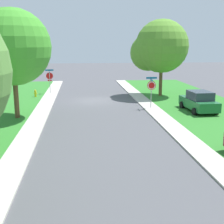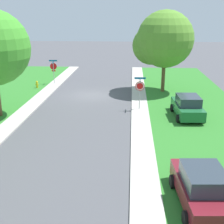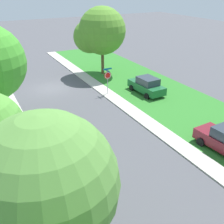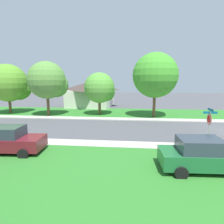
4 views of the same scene
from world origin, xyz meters
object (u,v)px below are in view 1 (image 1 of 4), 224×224
object	(u,v)px
car_green_far_down_street	(199,102)
fire_hydrant	(35,93)
tree_sidewalk_far	(9,50)
stop_sign_far_corner	(151,87)
stop_sign_near_corner	(50,77)
tree_across_left	(158,48)

from	to	relation	value
car_green_far_down_street	fire_hydrant	xyz separation A→B (m)	(14.43, -8.51, -0.44)
tree_sidewalk_far	stop_sign_far_corner	bearing A→B (deg)	-168.76
fire_hydrant	tree_sidewalk_far	bearing A→B (deg)	87.42
car_green_far_down_street	stop_sign_far_corner	bearing A→B (deg)	-24.69
stop_sign_near_corner	car_green_far_down_street	xyz separation A→B (m)	(-13.09, 10.63, -1.00)
car_green_far_down_street	tree_sidewalk_far	bearing A→B (deg)	2.14
car_green_far_down_street	fire_hydrant	world-z (taller)	car_green_far_down_street
stop_sign_near_corner	tree_sidewalk_far	world-z (taller)	tree_sidewalk_far
stop_sign_far_corner	tree_sidewalk_far	world-z (taller)	tree_sidewalk_far
tree_sidewalk_far	tree_across_left	size ratio (longest dim) A/B	1.00
fire_hydrant	tree_across_left	bearing A→B (deg)	178.25
stop_sign_far_corner	tree_across_left	bearing A→B (deg)	-108.68
stop_sign_near_corner	tree_across_left	distance (m)	12.34
stop_sign_near_corner	car_green_far_down_street	world-z (taller)	stop_sign_near_corner
stop_sign_near_corner	tree_across_left	bearing A→B (deg)	167.79
stop_sign_far_corner	car_green_far_down_street	xyz separation A→B (m)	(-3.64, 1.67, -1.01)
stop_sign_near_corner	tree_sidewalk_far	distance (m)	11.78
tree_across_left	fire_hydrant	bearing A→B (deg)	-1.75
fire_hydrant	car_green_far_down_street	bearing A→B (deg)	149.47
stop_sign_near_corner	stop_sign_far_corner	bearing A→B (deg)	136.54
tree_sidewalk_far	fire_hydrant	world-z (taller)	tree_sidewalk_far
stop_sign_far_corner	tree_across_left	distance (m)	7.53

